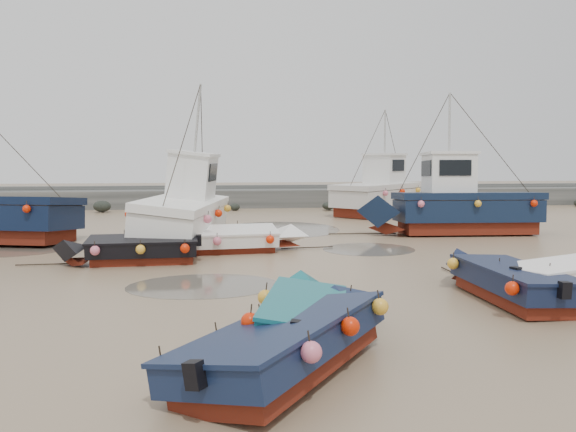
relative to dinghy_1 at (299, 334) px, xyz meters
name	(u,v)px	position (x,y,z in m)	size (l,w,h in m)	color
ground	(282,271)	(0.53, 7.70, -0.54)	(120.00, 120.00, 0.00)	#93795B
seawall	(248,198)	(0.58, 29.69, 0.09)	(60.00, 4.92, 1.50)	#63635F
puddle_a	(203,286)	(-1.75, 6.04, -0.53)	(4.09, 4.09, 0.01)	#5A5347
puddle_b	(369,249)	(4.20, 11.34, -0.53)	(3.45, 3.45, 0.01)	#5A5347
puddle_c	(6,250)	(-9.18, 12.67, -0.53)	(4.34, 4.34, 0.01)	#5A5347
puddle_d	(279,229)	(1.44, 17.54, -0.53)	(5.80, 5.80, 0.01)	#5A5347
dinghy_1	(299,334)	(0.00, 0.00, 0.00)	(4.64, 5.84, 1.43)	maroon
dinghy_2	(303,308)	(0.28, 1.49, 0.02)	(2.43, 5.25, 1.43)	maroon
dinghy_4	(132,246)	(-4.14, 9.53, 0.01)	(5.80, 1.96, 1.43)	maroon
dinghy_5	(238,236)	(-0.67, 11.48, 0.01)	(5.89, 2.23, 1.43)	maroon
dinghy_6	(505,276)	(5.59, 3.86, 0.01)	(2.14, 5.92, 1.43)	maroon
cabin_boat_1	(184,211)	(-2.69, 13.16, 0.82)	(3.69, 9.69, 6.22)	maroon
cabin_boat_2	(454,204)	(9.01, 14.93, 0.83)	(9.41, 2.97, 6.22)	maroon
cabin_boat_3	(382,191)	(8.41, 24.12, 0.83)	(7.78, 7.56, 6.22)	maroon
person	(184,245)	(-2.72, 13.24, -0.54)	(0.61, 0.40, 1.68)	#1A2137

